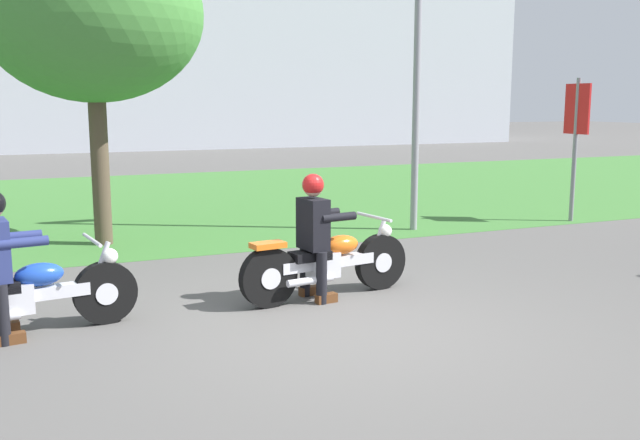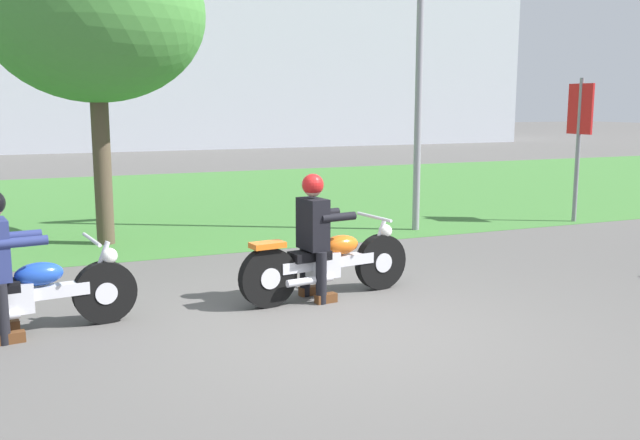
# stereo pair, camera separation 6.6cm
# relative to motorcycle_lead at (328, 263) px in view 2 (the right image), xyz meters

# --- Properties ---
(ground) EXTENTS (120.00, 120.00, 0.00)m
(ground) POSITION_rel_motorcycle_lead_xyz_m (-0.35, -1.09, -0.39)
(ground) COLOR #565451
(grass_verge) EXTENTS (60.00, 12.00, 0.01)m
(grass_verge) POSITION_rel_motorcycle_lead_xyz_m (-0.35, 8.68, -0.39)
(grass_verge) COLOR #3D7533
(grass_verge) RESTS_ON ground
(motorcycle_lead) EXTENTS (2.11, 0.67, 0.88)m
(motorcycle_lead) POSITION_rel_motorcycle_lead_xyz_m (0.00, 0.00, 0.00)
(motorcycle_lead) COLOR black
(motorcycle_lead) RESTS_ON ground
(rider_lead) EXTENTS (0.59, 0.51, 1.40)m
(rider_lead) POSITION_rel_motorcycle_lead_xyz_m (-0.17, -0.02, 0.43)
(rider_lead) COLOR black
(rider_lead) RESTS_ON ground
(motorcycle_follow) EXTENTS (2.17, 0.68, 0.87)m
(motorcycle_follow) POSITION_rel_motorcycle_lead_xyz_m (-3.15, -0.10, -0.01)
(motorcycle_follow) COLOR black
(motorcycle_follow) RESTS_ON ground
(tree_roadside) EXTENTS (3.24, 3.24, 4.75)m
(tree_roadside) POSITION_rel_motorcycle_lead_xyz_m (-1.97, 4.11, 3.04)
(tree_roadside) COLOR brown
(tree_roadside) RESTS_ON ground
(sign_banner) EXTENTS (0.08, 0.60, 2.60)m
(sign_banner) POSITION_rel_motorcycle_lead_xyz_m (6.22, 2.96, 1.33)
(sign_banner) COLOR gray
(sign_banner) RESTS_ON ground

